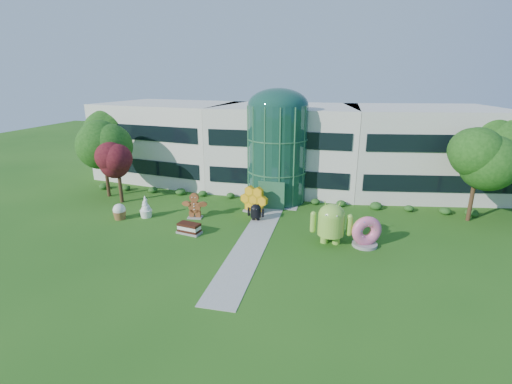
% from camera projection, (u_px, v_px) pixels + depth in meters
% --- Properties ---
extents(ground, '(140.00, 140.00, 0.00)m').
position_uv_depth(ground, '(249.00, 248.00, 28.23)').
color(ground, '#215114').
rests_on(ground, ground).
extents(building, '(46.00, 15.00, 9.30)m').
position_uv_depth(building, '(286.00, 146.00, 43.57)').
color(building, beige).
rests_on(building, ground).
extents(atrium, '(6.00, 6.00, 9.80)m').
position_uv_depth(atrium, '(277.00, 154.00, 37.92)').
color(atrium, '#194738').
rests_on(atrium, ground).
extents(walkway, '(2.40, 20.00, 0.04)m').
position_uv_depth(walkway, '(255.00, 237.00, 30.09)').
color(walkway, '#9E9E93').
rests_on(walkway, ground).
extents(tree_red, '(4.00, 4.00, 6.00)m').
position_uv_depth(tree_red, '(119.00, 174.00, 37.62)').
color(tree_red, '#3F0C14').
rests_on(tree_red, ground).
extents(trees_backdrop, '(52.00, 8.00, 8.40)m').
position_uv_depth(trees_backdrop, '(279.00, 159.00, 39.06)').
color(trees_backdrop, '#174210').
rests_on(trees_backdrop, ground).
extents(android_green, '(3.35, 2.24, 3.79)m').
position_uv_depth(android_green, '(331.00, 221.00, 28.55)').
color(android_green, '#83BC3C').
rests_on(android_green, ground).
extents(android_black, '(1.64, 1.13, 1.81)m').
position_uv_depth(android_black, '(256.00, 211.00, 33.40)').
color(android_black, black).
rests_on(android_black, ground).
extents(donut, '(2.65, 1.98, 2.48)m').
position_uv_depth(donut, '(366.00, 231.00, 28.28)').
color(donut, '#E35690').
rests_on(donut, ground).
extents(gingerbread, '(2.70, 1.25, 2.42)m').
position_uv_depth(gingerbread, '(195.00, 205.00, 33.93)').
color(gingerbread, brown).
rests_on(gingerbread, ground).
extents(ice_cream_sandwich, '(2.19, 1.41, 0.90)m').
position_uv_depth(ice_cream_sandwich, '(189.00, 228.00, 30.78)').
color(ice_cream_sandwich, black).
rests_on(ice_cream_sandwich, ground).
extents(honeycomb, '(3.15, 1.85, 2.33)m').
position_uv_depth(honeycomb, '(254.00, 201.00, 35.38)').
color(honeycomb, yellow).
rests_on(honeycomb, ground).
extents(froyo, '(1.38, 1.38, 2.05)m').
position_uv_depth(froyo, '(146.00, 207.00, 34.17)').
color(froyo, white).
rests_on(froyo, ground).
extents(cupcake, '(1.60, 1.60, 1.46)m').
position_uv_depth(cupcake, '(119.00, 211.00, 33.81)').
color(cupcake, white).
rests_on(cupcake, ground).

